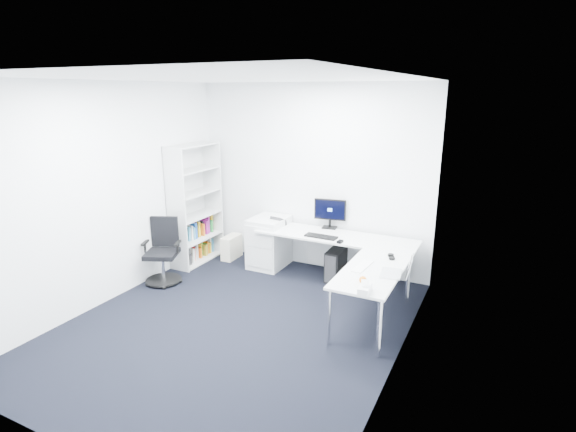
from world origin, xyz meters
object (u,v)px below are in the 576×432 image
at_px(l_desk, 326,265).
at_px(monitor, 330,213).
at_px(bookshelf, 195,204).
at_px(laptop, 391,265).
at_px(task_chair, 162,252).

xyz_separation_m(l_desk, monitor, (-0.20, 0.61, 0.55)).
height_order(bookshelf, laptop, bookshelf).
xyz_separation_m(l_desk, bookshelf, (-2.17, 0.05, 0.59)).
bearing_deg(l_desk, bookshelf, 178.68).
distance_m(l_desk, monitor, 0.84).
bearing_deg(bookshelf, laptop, -13.08).
bearing_deg(bookshelf, task_chair, -84.50).
relative_size(l_desk, laptop, 7.05).
xyz_separation_m(monitor, laptop, (1.22, -1.30, -0.11)).
xyz_separation_m(bookshelf, laptop, (3.19, -0.74, -0.15)).
bearing_deg(monitor, task_chair, -151.18).
height_order(task_chair, laptop, task_chair).
relative_size(task_chair, laptop, 2.84).
relative_size(task_chair, monitor, 1.96).
xyz_separation_m(bookshelf, task_chair, (0.09, -0.89, -0.46)).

